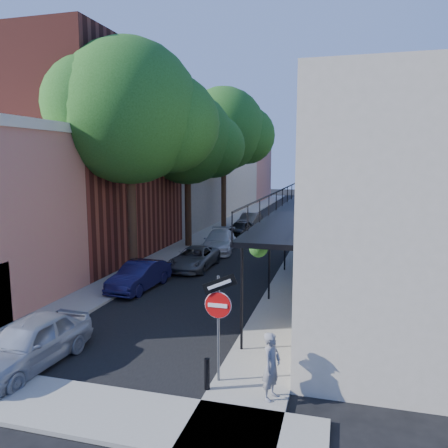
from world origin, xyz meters
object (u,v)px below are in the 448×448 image
Objects in this scene: sign_post at (218,309)px; parked_car_e at (240,229)px; bollard at (207,374)px; parked_car_a at (29,343)px; parked_car_f at (250,221)px; parked_car_d at (219,241)px; oak_near at (140,115)px; parked_car_b at (140,276)px; oak_far at (230,131)px; oak_mid at (194,141)px; parked_car_c at (195,258)px; pedestrian at (271,366)px.

sign_post is 0.86× the size of parked_car_e.
parked_car_a is at bearing 179.22° from bollard.
sign_post is 0.75× the size of parked_car_f.
sign_post is at bearing -82.02° from parked_car_d.
oak_near is 2.87× the size of parked_car_f.
parked_car_e is (1.20, 14.82, -0.03)m from parked_car_b.
oak_far is (0.01, 17.01, 0.38)m from oak_near.
parked_car_e is (-4.56, 22.07, -1.44)m from sign_post.
sign_post is 22.58m from parked_car_e.
parked_car_a reaches higher than parked_car_e.
parked_car_c is (1.96, -5.75, -6.48)m from oak_mid.
oak_mid is (-0.05, 7.97, -0.82)m from oak_near.
oak_mid is at bearing 90.37° from oak_near.
parked_car_f is at bearing 82.77° from parked_car_d.
parked_car_b is (-0.37, 7.65, -0.07)m from parked_car_a.
parked_car_d is at bearing -85.95° from parked_car_f.
bollard is at bearing -49.30° from parked_car_b.
sign_post is 12.49m from parked_car_c.
parked_car_f is 2.43× the size of pedestrian.
parked_car_f reaches higher than parked_car_e.
parked_car_d is 2.79× the size of pedestrian.
oak_mid reaches higher than bollard.
parked_car_c is (0.76, 11.91, -0.13)m from parked_car_a.
oak_mid is at bearing 143.56° from parked_car_d.
sign_post is at bearing 71.44° from bollard.
parked_car_c is at bearing -98.53° from parked_car_d.
oak_near reaches higher than bollard.
parked_car_e is at bearing 67.24° from oak_mid.
sign_post is 1.60m from bollard.
sign_post is at bearing -46.79° from parked_car_b.
parked_car_b is 8.99m from parked_car_d.
parked_car_b is (0.75, -19.05, -7.63)m from oak_far.
pedestrian reaches higher than parked_car_c.
oak_near is at bearing 55.79° from pedestrian.
oak_far reaches higher than oak_near.
parked_car_d is 5.91m from parked_car_e.
sign_post is 1.87m from pedestrian.
oak_far is 3.13× the size of parked_car_b.
parked_car_b reaches higher than parked_car_c.
parked_car_d is at bearing -28.66° from oak_mid.
parked_car_d is at bearing 90.18° from parked_car_a.
sign_post is 5.56m from parked_car_a.
parked_car_d reaches higher than parked_car_e.
oak_mid reaches higher than sign_post.
parked_car_c is 14.60m from parked_car_f.
bollard is at bearing -71.19° from parked_car_e.
parked_car_a is 16.57m from parked_car_d.
parked_car_b is (0.77, -2.04, -7.25)m from oak_near.
pedestrian is at bearing -18.13° from sign_post.
bollard is at bearing -69.61° from parked_car_c.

